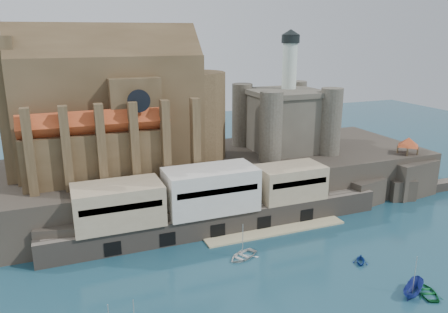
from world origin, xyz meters
name	(u,v)px	position (x,y,z in m)	size (l,w,h in m)	color
ground	(318,278)	(0.00, 0.00, 0.00)	(300.00, 300.00, 0.00)	#173B4B
promontory	(226,178)	(-0.19, 39.37, 4.92)	(100.00, 36.00, 10.00)	black
quay	(210,203)	(-10.19, 23.07, 6.07)	(70.00, 12.00, 13.05)	#655B50
church	(119,112)	(-24.13, 41.85, 22.13)	(47.00, 25.93, 30.51)	#4B3923
castle_keep	(285,117)	(16.08, 41.08, 18.31)	(21.20, 21.20, 29.30)	#474237
rock_outcrop	(405,177)	(42.00, 25.84, 4.02)	(14.50, 10.50, 8.70)	black
pavilion	(408,143)	(42.00, 26.00, 12.73)	(6.40, 6.40, 5.40)	#4B3923
boat_2	(412,294)	(10.92, -9.13, 0.00)	(2.19, 2.25, 5.81)	navy
boat_3	(427,293)	(13.22, -9.77, 0.00)	(3.84, 1.11, 5.37)	#0F672C
boat_6	(242,257)	(-8.63, 10.80, 0.00)	(4.35, 1.26, 6.09)	silver
boat_7	(360,263)	(9.61, 1.45, 0.00)	(3.01, 1.84, 3.48)	navy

